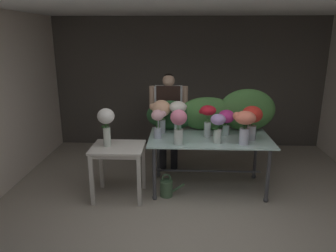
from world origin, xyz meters
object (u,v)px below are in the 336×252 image
object	(u,v)px
vase_magenta_peonies	(227,119)
vase_coral_ranunculus	(244,122)
vase_lilac_anemones	(218,125)
side_table_white	(118,153)
vase_crimson_stock	(208,116)
vase_ivory_hydrangea	(178,112)
vase_blush_freesia	(158,120)
vase_rosy_carnations	(179,124)
florist	(169,111)
vase_peach_lilies	(161,111)
display_table_glass	(209,145)
watering_can	(167,188)
vase_scarlet_snapdragons	(252,118)
vase_white_roses_tall	(106,122)

from	to	relation	value
vase_magenta_peonies	vase_coral_ranunculus	bearing A→B (deg)	-67.37
vase_lilac_anemones	vase_magenta_peonies	size ratio (longest dim) A/B	1.08
side_table_white	vase_crimson_stock	distance (m)	1.37
vase_ivory_hydrangea	vase_magenta_peonies	distance (m)	0.72
vase_blush_freesia	vase_rosy_carnations	bearing A→B (deg)	-42.82
vase_rosy_carnations	florist	bearing A→B (deg)	99.50
florist	vase_ivory_hydrangea	xyz separation A→B (m)	(0.16, -0.61, 0.13)
florist	vase_lilac_anemones	world-z (taller)	florist
florist	vase_rosy_carnations	xyz separation A→B (m)	(0.18, -1.07, 0.08)
vase_blush_freesia	florist	bearing A→B (deg)	81.65
vase_crimson_stock	vase_peach_lilies	bearing A→B (deg)	164.16
display_table_glass	vase_crimson_stock	size ratio (longest dim) A/B	3.75
vase_blush_freesia	vase_magenta_peonies	bearing A→B (deg)	11.37
florist	vase_crimson_stock	bearing A→B (deg)	-50.32
vase_blush_freesia	vase_crimson_stock	xyz separation A→B (m)	(0.71, 0.08, 0.05)
vase_rosy_carnations	vase_ivory_hydrangea	bearing A→B (deg)	92.03
vase_coral_ranunculus	display_table_glass	bearing A→B (deg)	144.82
side_table_white	vase_rosy_carnations	distance (m)	0.95
watering_can	vase_lilac_anemones	bearing A→B (deg)	1.05
florist	vase_rosy_carnations	distance (m)	1.08
display_table_glass	vase_scarlet_snapdragons	world-z (taller)	vase_scarlet_snapdragons
vase_ivory_hydrangea	vase_rosy_carnations	size ratio (longest dim) A/B	1.04
vase_coral_ranunculus	vase_magenta_peonies	world-z (taller)	vase_coral_ranunculus
vase_peach_lilies	vase_ivory_hydrangea	bearing A→B (deg)	-20.90
vase_lilac_anemones	vase_scarlet_snapdragons	size ratio (longest dim) A/B	0.84
display_table_glass	vase_white_roses_tall	world-z (taller)	vase_white_roses_tall
vase_rosy_carnations	vase_white_roses_tall	world-z (taller)	vase_rosy_carnations
vase_lilac_anemones	vase_scarlet_snapdragons	xyz separation A→B (m)	(0.49, 0.18, 0.05)
vase_white_roses_tall	vase_crimson_stock	bearing A→B (deg)	12.66
florist	watering_can	world-z (taller)	florist
display_table_glass	vase_rosy_carnations	size ratio (longest dim) A/B	3.62
vase_coral_ranunculus	vase_blush_freesia	distance (m)	1.19
vase_coral_ranunculus	side_table_white	bearing A→B (deg)	-179.85
display_table_glass	watering_can	bearing A→B (deg)	-155.85
vase_magenta_peonies	vase_white_roses_tall	xyz separation A→B (m)	(-1.68, -0.43, 0.05)
florist	vase_scarlet_snapdragons	xyz separation A→B (m)	(1.20, -0.80, 0.10)
vase_coral_ranunculus	vase_scarlet_snapdragons	world-z (taller)	vase_scarlet_snapdragons
vase_peach_lilies	vase_magenta_peonies	size ratio (longest dim) A/B	1.32
display_table_glass	vase_coral_ranunculus	bearing A→B (deg)	-35.18
vase_lilac_anemones	vase_peach_lilies	bearing A→B (deg)	150.11
florist	vase_blush_freesia	world-z (taller)	florist
florist	vase_ivory_hydrangea	size ratio (longest dim) A/B	3.25
display_table_glass	vase_crimson_stock	distance (m)	0.43
vase_white_roses_tall	vase_coral_ranunculus	bearing A→B (deg)	0.15
vase_scarlet_snapdragons	vase_magenta_peonies	size ratio (longest dim) A/B	1.28
florist	vase_rosy_carnations	bearing A→B (deg)	-80.50
vase_coral_ranunculus	watering_can	xyz separation A→B (m)	(-1.04, 0.03, -0.99)
vase_coral_ranunculus	vase_crimson_stock	size ratio (longest dim) A/B	0.99
display_table_glass	watering_can	xyz separation A→B (m)	(-0.61, -0.27, -0.56)
vase_lilac_anemones	florist	bearing A→B (deg)	126.02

